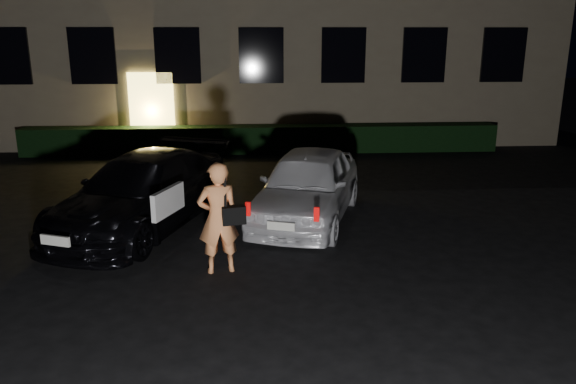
{
  "coord_description": "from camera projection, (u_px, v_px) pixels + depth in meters",
  "views": [
    {
      "loc": [
        -0.29,
        -7.17,
        3.68
      ],
      "look_at": [
        0.28,
        2.0,
        1.07
      ],
      "focal_mm": 35.0,
      "sensor_mm": 36.0,
      "label": 1
    }
  ],
  "objects": [
    {
      "name": "hedge",
      "position": [
        263.0,
        139.0,
        17.87
      ],
      "size": [
        15.0,
        0.7,
        0.85
      ],
      "primitive_type": "cube",
      "color": "black",
      "rests_on": "ground"
    },
    {
      "name": "hatch",
      "position": [
        308.0,
        185.0,
        11.34
      ],
      "size": [
        2.92,
        4.54,
        1.44
      ],
      "rotation": [
        0.0,
        0.0,
        -0.31
      ],
      "color": "white",
      "rests_on": "ground"
    },
    {
      "name": "sedan",
      "position": [
        143.0,
        192.0,
        10.89
      ],
      "size": [
        3.57,
        5.24,
        1.41
      ],
      "rotation": [
        0.0,
        0.0,
        -0.36
      ],
      "color": "black",
      "rests_on": "ground"
    },
    {
      "name": "ground",
      "position": [
        277.0,
        304.0,
        7.91
      ],
      "size": [
        80.0,
        80.0,
        0.0
      ],
      "primitive_type": "plane",
      "color": "black",
      "rests_on": "ground"
    },
    {
      "name": "man",
      "position": [
        219.0,
        218.0,
        8.76
      ],
      "size": [
        0.81,
        0.56,
        1.79
      ],
      "rotation": [
        0.0,
        0.0,
        3.37
      ],
      "color": "#FF9959",
      "rests_on": "ground"
    }
  ]
}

